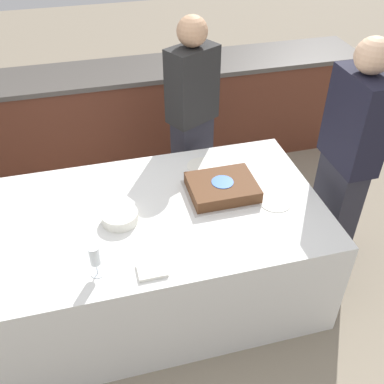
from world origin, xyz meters
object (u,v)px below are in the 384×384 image
at_px(plate_stack, 120,217).
at_px(wine_glass, 95,257).
at_px(person_cutting_cake, 192,121).
at_px(person_seated_right, 346,163).
at_px(cake, 222,188).

height_order(plate_stack, wine_glass, wine_glass).
height_order(person_cutting_cake, person_seated_right, person_seated_right).
xyz_separation_m(cake, plate_stack, (-0.65, -0.10, -0.01)).
distance_m(plate_stack, person_cutting_cake, 1.06).
bearing_deg(wine_glass, plate_stack, 66.10).
bearing_deg(wine_glass, person_cutting_cake, 56.05).
height_order(cake, person_seated_right, person_seated_right).
height_order(cake, wine_glass, wine_glass).
xyz_separation_m(plate_stack, person_cutting_cake, (0.65, 0.84, 0.08)).
bearing_deg(wine_glass, cake, 30.16).
bearing_deg(cake, plate_stack, -171.02).
bearing_deg(plate_stack, cake, 8.98).
height_order(wine_glass, person_cutting_cake, person_cutting_cake).
distance_m(cake, person_seated_right, 0.80).
bearing_deg(person_seated_right, wine_glass, -75.86).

